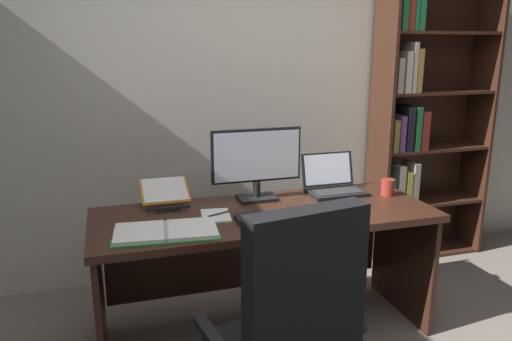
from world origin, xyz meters
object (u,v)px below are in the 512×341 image
(reading_stand_with_book, at_px, (165,194))
(notepad, at_px, (216,216))
(bookshelf, at_px, (418,120))
(computer_mouse, at_px, (328,209))
(monitor, at_px, (257,163))
(coffee_mug, at_px, (388,187))
(desk, at_px, (261,240))
(laptop, at_px, (334,184))
(keyboard, at_px, (276,216))
(open_binder, at_px, (166,231))
(pen, at_px, (219,214))

(reading_stand_with_book, distance_m, notepad, 0.37)
(bookshelf, distance_m, computer_mouse, 1.46)
(monitor, bearing_deg, coffee_mug, -11.29)
(computer_mouse, relative_size, notepad, 0.50)
(desk, bearing_deg, laptop, 15.80)
(monitor, bearing_deg, laptop, 0.24)
(keyboard, relative_size, coffee_mug, 4.17)
(monitor, xyz_separation_m, coffee_mug, (0.78, -0.16, -0.17))
(open_binder, height_order, notepad, open_binder)
(desk, distance_m, reading_stand_with_book, 0.61)
(bookshelf, height_order, open_binder, bookshelf)
(computer_mouse, height_order, open_binder, computer_mouse)
(reading_stand_with_book, bearing_deg, keyboard, -37.61)
(bookshelf, bearing_deg, notepad, -156.87)
(monitor, relative_size, reading_stand_with_book, 1.95)
(computer_mouse, bearing_deg, laptop, 60.07)
(computer_mouse, bearing_deg, monitor, 131.05)
(coffee_mug, bearing_deg, pen, -176.31)
(laptop, bearing_deg, coffee_mug, -29.16)
(open_binder, bearing_deg, reading_stand_with_book, 88.73)
(reading_stand_with_book, height_order, notepad, reading_stand_with_book)
(laptop, height_order, pen, laptop)
(bookshelf, distance_m, notepad, 1.92)
(bookshelf, bearing_deg, monitor, -160.25)
(monitor, bearing_deg, desk, -97.57)
(open_binder, bearing_deg, keyboard, 10.37)
(bookshelf, distance_m, reading_stand_with_book, 2.04)
(pen, bearing_deg, coffee_mug, 3.69)
(desk, bearing_deg, reading_stand_with_book, 157.91)
(bookshelf, distance_m, keyboard, 1.71)
(bookshelf, distance_m, open_binder, 2.24)
(open_binder, relative_size, notepad, 2.52)
(desk, distance_m, coffee_mug, 0.84)
(monitor, height_order, keyboard, monitor)
(bookshelf, distance_m, laptop, 1.11)
(desk, height_order, computer_mouse, computer_mouse)
(keyboard, distance_m, coffee_mug, 0.81)
(bookshelf, bearing_deg, computer_mouse, -142.92)
(desk, xyz_separation_m, reading_stand_with_book, (-0.51, 0.21, 0.26))
(coffee_mug, bearing_deg, keyboard, -166.52)
(bookshelf, distance_m, coffee_mug, 0.98)
(keyboard, bearing_deg, coffee_mug, 13.48)
(laptop, bearing_deg, monitor, -179.76)
(desk, distance_m, bookshelf, 1.69)
(notepad, bearing_deg, reading_stand_with_book, 128.82)
(monitor, relative_size, coffee_mug, 5.35)
(desk, height_order, coffee_mug, coffee_mug)
(coffee_mug, bearing_deg, open_binder, -170.10)
(laptop, relative_size, coffee_mug, 3.41)
(bookshelf, relative_size, monitor, 4.00)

